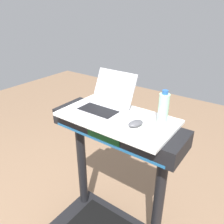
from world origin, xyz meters
name	(u,v)px	position (x,y,z in m)	size (l,w,h in m)	color
desk_board	(117,118)	(0.00, 0.70, 1.07)	(0.74, 0.40, 0.02)	white
laptop	(105,103)	(-0.13, 0.74, 1.13)	(0.31, 0.33, 0.23)	#B7B7BC
computer_mouse	(136,123)	(0.16, 0.66, 1.10)	(0.06, 0.10, 0.03)	#4C4C51
water_bottle	(163,109)	(0.28, 0.77, 1.18)	(0.06, 0.06, 0.21)	#9EDBB2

